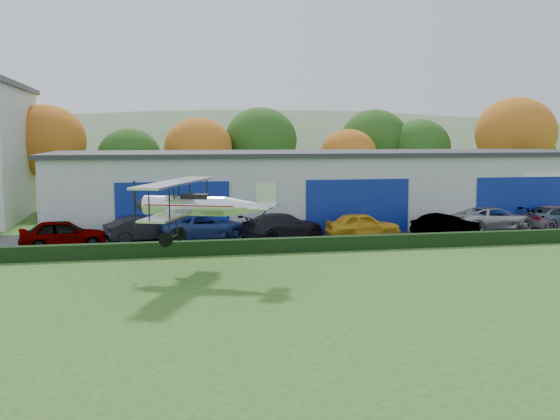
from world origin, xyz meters
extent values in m
plane|color=#2B5F1E|center=(0.00, 0.00, 0.00)|extent=(300.00, 300.00, 0.00)
cube|color=black|center=(3.00, 21.00, 0.03)|extent=(48.00, 9.00, 0.05)
cube|color=black|center=(3.00, 16.20, 0.40)|extent=(46.00, 0.60, 0.80)
cube|color=#B2B7BC|center=(5.00, 28.00, 2.50)|extent=(40.00, 12.00, 5.00)
cube|color=#2D3033|center=(5.00, 28.00, 5.15)|extent=(40.60, 12.60, 0.30)
cube|color=navy|center=(-7.00, 21.95, 1.80)|extent=(7.00, 0.12, 3.60)
cube|color=navy|center=(5.00, 21.95, 1.80)|extent=(7.00, 0.12, 3.60)
cube|color=navy|center=(17.00, 21.95, 1.80)|extent=(7.00, 0.12, 3.60)
cylinder|color=#3D2614|center=(-17.00, 40.00, 1.57)|extent=(0.36, 0.36, 3.15)
ellipsoid|color=#A85B14|center=(-17.00, 40.00, 6.03)|extent=(6.84, 6.84, 6.16)
cylinder|color=#3D2614|center=(-10.00, 38.00, 1.22)|extent=(0.36, 0.36, 2.45)
ellipsoid|color=#1E4C14|center=(-10.00, 38.00, 4.69)|extent=(5.32, 5.32, 4.79)
cylinder|color=#3D2614|center=(-4.00, 40.00, 1.40)|extent=(0.36, 0.36, 2.80)
ellipsoid|color=#A85B14|center=(-4.00, 40.00, 5.36)|extent=(6.08, 6.08, 5.47)
cylinder|color=#3D2614|center=(2.00, 42.00, 1.57)|extent=(0.36, 0.36, 3.15)
ellipsoid|color=#1E4C14|center=(2.00, 42.00, 6.03)|extent=(6.84, 6.84, 6.16)
cylinder|color=#3D2614|center=(10.00, 40.00, 1.22)|extent=(0.36, 0.36, 2.45)
ellipsoid|color=#A85B14|center=(10.00, 40.00, 4.69)|extent=(5.32, 5.32, 4.79)
cylinder|color=#3D2614|center=(18.00, 42.00, 1.40)|extent=(0.36, 0.36, 2.80)
ellipsoid|color=#1E4C14|center=(18.00, 42.00, 5.36)|extent=(6.08, 6.08, 5.47)
cylinder|color=#3D2614|center=(26.00, 38.00, 1.75)|extent=(0.36, 0.36, 3.50)
ellipsoid|color=#A85B14|center=(26.00, 38.00, 6.70)|extent=(7.60, 7.60, 6.84)
cylinder|color=#3D2614|center=(30.00, 42.00, 1.22)|extent=(0.36, 0.36, 2.45)
ellipsoid|color=#1E4C14|center=(30.00, 42.00, 4.69)|extent=(5.32, 5.32, 4.79)
cylinder|color=#3D2614|center=(14.00, 44.00, 1.57)|extent=(0.36, 0.36, 3.15)
ellipsoid|color=#1E4C14|center=(14.00, 44.00, 6.03)|extent=(6.84, 6.84, 6.16)
ellipsoid|color=#4C6642|center=(20.00, 140.00, -15.40)|extent=(320.00, 196.00, 56.00)
ellipsoid|color=#4C6642|center=(90.00, 140.00, -9.90)|extent=(240.00, 126.00, 36.00)
imported|color=gray|center=(-13.31, 19.83, 0.87)|extent=(5.02, 2.57, 1.63)
imported|color=black|center=(-8.78, 21.30, 0.83)|extent=(5.01, 3.01, 1.56)
imported|color=navy|center=(-5.09, 21.35, 0.85)|extent=(6.10, 3.56, 1.60)
imported|color=black|center=(-0.27, 20.78, 0.84)|extent=(5.88, 4.09, 1.58)
imported|color=gold|center=(4.68, 19.96, 0.85)|extent=(4.70, 1.93, 1.59)
imported|color=gray|center=(10.08, 19.56, 0.77)|extent=(4.53, 2.20, 1.43)
imported|color=silver|center=(14.51, 21.43, 0.85)|extent=(5.88, 2.96, 1.60)
imported|color=gray|center=(19.30, 21.15, 0.84)|extent=(5.73, 3.01, 1.58)
cylinder|color=silver|center=(-6.88, 10.92, 3.28)|extent=(3.84, 2.27, 0.90)
cone|color=silver|center=(-4.12, 9.78, 3.28)|extent=(2.37, 1.67, 0.90)
cone|color=black|center=(-8.86, 11.74, 3.28)|extent=(0.80, 1.02, 0.90)
cube|color=maroon|center=(-6.60, 10.81, 3.33)|extent=(4.22, 2.44, 0.06)
cube|color=black|center=(-6.42, 10.73, 3.70)|extent=(1.33, 1.01, 0.25)
cube|color=silver|center=(-7.06, 11.00, 2.98)|extent=(3.89, 7.10, 0.10)
cube|color=silver|center=(-7.25, 11.07, 4.32)|extent=(4.13, 7.51, 0.10)
cylinder|color=black|center=(-8.47, 8.77, 3.66)|extent=(0.08, 0.08, 1.29)
cylinder|color=black|center=(-7.64, 8.43, 3.66)|extent=(0.08, 0.08, 1.29)
cylinder|color=black|center=(-6.49, 13.56, 3.66)|extent=(0.08, 0.08, 1.29)
cylinder|color=black|center=(-5.66, 13.22, 3.66)|extent=(0.08, 0.08, 1.29)
cylinder|color=black|center=(-7.38, 10.75, 3.97)|extent=(0.14, 0.22, 0.74)
cylinder|color=black|center=(-7.12, 11.39, 3.97)|extent=(0.14, 0.22, 0.74)
cylinder|color=black|center=(-7.59, 10.76, 2.43)|extent=(0.33, 0.67, 1.22)
cylinder|color=black|center=(-7.27, 11.54, 2.43)|extent=(0.33, 0.67, 1.22)
cylinder|color=black|center=(-7.43, 11.15, 1.83)|extent=(0.79, 1.78, 0.07)
cylinder|color=black|center=(-7.77, 10.32, 1.83)|extent=(0.64, 0.37, 0.64)
cylinder|color=black|center=(-7.09, 11.98, 1.83)|extent=(0.64, 0.37, 0.64)
cylinder|color=black|center=(-3.47, 9.51, 3.03)|extent=(0.36, 0.20, 0.42)
cube|color=silver|center=(-3.47, 9.51, 3.33)|extent=(1.82, 2.74, 0.06)
cube|color=silver|center=(-3.38, 9.47, 3.83)|extent=(0.85, 0.40, 1.10)
cube|color=black|center=(-9.11, 11.84, 3.28)|extent=(0.10, 0.13, 2.19)
camera|label=1|loc=(-8.48, -18.57, 6.41)|focal=41.68mm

